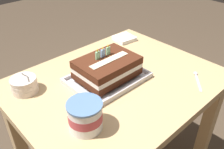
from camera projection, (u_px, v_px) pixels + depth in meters
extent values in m
cube|color=tan|center=(117.00, 83.00, 1.14)|extent=(0.94, 0.74, 0.04)
cube|color=tan|center=(205.00, 132.00, 1.39)|extent=(0.06, 0.06, 0.74)
cube|color=tan|center=(21.00, 147.00, 1.31)|extent=(0.06, 0.06, 0.74)
cube|color=tan|center=(127.00, 85.00, 1.77)|extent=(0.06, 0.06, 0.74)
cube|color=silver|center=(107.00, 79.00, 1.13)|extent=(0.34, 0.26, 0.01)
cube|color=silver|center=(126.00, 89.00, 1.04)|extent=(0.34, 0.01, 0.02)
cube|color=silver|center=(91.00, 67.00, 1.19)|extent=(0.34, 0.01, 0.02)
cube|color=silver|center=(78.00, 92.00, 1.02)|extent=(0.01, 0.23, 0.02)
cube|color=silver|center=(132.00, 64.00, 1.21)|extent=(0.01, 0.23, 0.02)
cube|color=#4B2313|center=(107.00, 73.00, 1.11)|extent=(0.26, 0.19, 0.03)
cube|color=white|center=(107.00, 67.00, 1.09)|extent=(0.26, 0.19, 0.02)
cube|color=#4B2313|center=(107.00, 62.00, 1.07)|extent=(0.26, 0.19, 0.03)
cube|color=beige|center=(109.00, 60.00, 1.06)|extent=(0.20, 0.03, 0.00)
cube|color=#99DB9E|center=(98.00, 55.00, 1.06)|extent=(0.02, 0.01, 0.04)
ellipsoid|color=yellow|center=(97.00, 51.00, 1.04)|extent=(0.01, 0.01, 0.01)
cube|color=#8CB7EA|center=(103.00, 53.00, 1.07)|extent=(0.02, 0.01, 0.04)
ellipsoid|color=yellow|center=(103.00, 48.00, 1.06)|extent=(0.01, 0.01, 0.01)
cube|color=#99DB9E|center=(108.00, 51.00, 1.09)|extent=(0.02, 0.01, 0.04)
ellipsoid|color=yellow|center=(108.00, 46.00, 1.08)|extent=(0.01, 0.01, 0.01)
cylinder|color=silver|center=(25.00, 88.00, 1.05)|extent=(0.11, 0.11, 0.03)
cylinder|color=silver|center=(24.00, 85.00, 1.04)|extent=(0.11, 0.11, 0.03)
cylinder|color=silver|center=(23.00, 81.00, 1.03)|extent=(0.11, 0.11, 0.03)
cylinder|color=silver|center=(26.00, 76.00, 1.01)|extent=(0.05, 0.03, 0.06)
cylinder|color=white|center=(85.00, 117.00, 0.85)|extent=(0.12, 0.12, 0.10)
cylinder|color=#B23D47|center=(85.00, 116.00, 0.85)|extent=(0.12, 0.12, 0.04)
cylinder|color=#577BAF|center=(84.00, 105.00, 0.82)|extent=(0.13, 0.13, 0.01)
ellipsoid|color=silver|center=(196.00, 73.00, 1.17)|extent=(0.03, 0.03, 0.01)
cube|color=silver|center=(198.00, 83.00, 1.10)|extent=(0.11, 0.09, 0.00)
cube|color=white|center=(124.00, 38.00, 1.47)|extent=(0.13, 0.12, 0.02)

